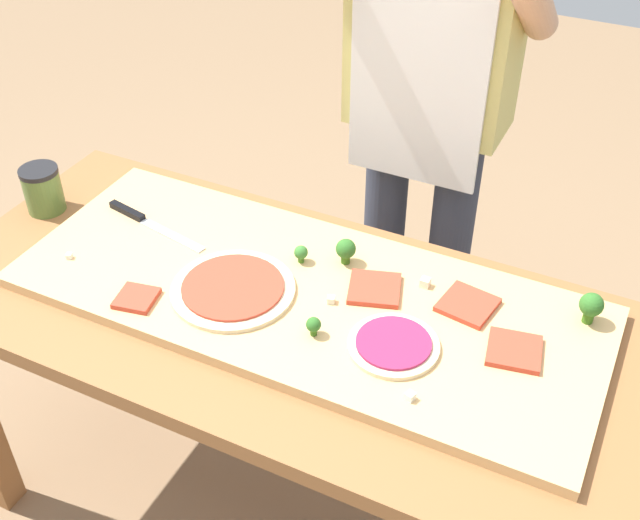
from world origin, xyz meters
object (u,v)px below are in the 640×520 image
object	(u,v)px
pizza_slice_near_right	(136,298)
sauce_jar	(43,189)
prep_table	(291,346)
cheese_crumble_a	(410,396)
broccoli_floret_back_mid	(314,325)
cheese_crumble_c	(331,300)
chefs_knife	(143,219)
broccoli_floret_center_right	(591,306)
broccoli_floret_back_left	(301,253)
pizza_slice_far_right	(374,289)
broccoli_floret_front_right	(346,250)
pizza_slice_far_left	(514,350)
cheese_crumble_d	(69,256)
pizza_whole_beet_magenta	(394,345)
pizza_whole_tomato_red	(233,289)
cook_center	(429,88)
cheese_crumble_b	(425,282)
pizza_slice_near_left	(468,305)

from	to	relation	value
pizza_slice_near_right	sauce_jar	xyz separation A→B (m)	(-0.44, 0.21, 0.03)
prep_table	cheese_crumble_a	size ratio (longest dim) A/B	102.33
broccoli_floret_back_mid	cheese_crumble_a	bearing A→B (deg)	-17.92
cheese_crumble_a	cheese_crumble_c	bearing A→B (deg)	143.87
cheese_crumble_a	chefs_knife	bearing A→B (deg)	162.37
broccoli_floret_center_right	broccoli_floret_back_left	distance (m)	0.62
pizza_slice_far_right	broccoli_floret_front_right	distance (m)	0.12
pizza_slice_far_left	broccoli_floret_back_left	bearing A→B (deg)	171.73
chefs_knife	cheese_crumble_d	distance (m)	0.20
prep_table	pizza_whole_beet_magenta	xyz separation A→B (m)	(0.25, -0.03, 0.14)
prep_table	pizza_slice_far_left	distance (m)	0.49
pizza_whole_tomato_red	sauce_jar	distance (m)	0.61
pizza_whole_beet_magenta	broccoli_floret_front_right	world-z (taller)	broccoli_floret_front_right
pizza_whole_tomato_red	pizza_slice_far_left	xyz separation A→B (m)	(0.59, 0.08, -0.00)
pizza_slice_far_left	broccoli_floret_front_right	bearing A→B (deg)	164.53
cheese_crumble_a	cook_center	world-z (taller)	cook_center
chefs_knife	pizza_whole_beet_magenta	bearing A→B (deg)	-10.92
prep_table	cheese_crumble_c	distance (m)	0.17
pizza_slice_far_left	sauce_jar	distance (m)	1.20
cheese_crumble_b	pizza_slice_far_right	bearing A→B (deg)	-145.63
cheese_crumble_a	cheese_crumble_b	bearing A→B (deg)	105.39
chefs_knife	cheese_crumble_b	bearing A→B (deg)	5.81
pizza_slice_far_left	broccoli_floret_back_mid	world-z (taller)	broccoli_floret_back_mid
prep_table	pizza_slice_far_right	size ratio (longest dim) A/B	14.82
cook_center	cheese_crumble_a	bearing A→B (deg)	-71.26
prep_table	cheese_crumble_b	size ratio (longest dim) A/B	82.96
pizza_whole_tomato_red	cheese_crumble_c	distance (m)	0.21
pizza_slice_near_left	cheese_crumble_c	xyz separation A→B (m)	(-0.26, -0.11, 0.00)
broccoli_floret_front_right	cheese_crumble_a	xyz separation A→B (m)	(0.28, -0.32, -0.03)
broccoli_floret_back_left	cheese_crumble_d	distance (m)	0.53
cheese_crumble_b	pizza_slice_far_left	bearing A→B (deg)	-27.00
cheese_crumble_a	sauce_jar	size ratio (longest dim) A/B	0.13
pizza_whole_tomato_red	pizza_whole_beet_magenta	world-z (taller)	same
pizza_whole_tomato_red	cook_center	world-z (taller)	cook_center
pizza_slice_near_right	cook_center	bearing A→B (deg)	66.00
pizza_slice_near_right	cheese_crumble_b	bearing A→B (deg)	30.53
pizza_whole_tomato_red	pizza_slice_far_left	bearing A→B (deg)	7.95
cheese_crumble_b	broccoli_floret_center_right	bearing A→B (deg)	6.64
pizza_whole_beet_magenta	broccoli_floret_front_right	bearing A→B (deg)	133.99
cheese_crumble_c	pizza_slice_near_left	bearing A→B (deg)	23.35
broccoli_floret_center_right	cheese_crumble_c	size ratio (longest dim) A/B	4.63
prep_table	sauce_jar	size ratio (longest dim) A/B	13.75
cheese_crumble_a	broccoli_floret_center_right	bearing A→B (deg)	55.06
pizza_slice_far_left	cheese_crumble_c	distance (m)	0.39
pizza_whole_beet_magenta	cook_center	xyz separation A→B (m)	(-0.19, 0.68, 0.21)
chefs_knife	broccoli_floret_back_mid	xyz separation A→B (m)	(0.55, -0.17, 0.02)
pizza_slice_far_left	cook_center	size ratio (longest dim) A/B	0.06
cheese_crumble_b	cook_center	size ratio (longest dim) A/B	0.01
pizza_whole_beet_magenta	sauce_jar	xyz separation A→B (m)	(-0.98, 0.10, 0.03)
sauce_jar	prep_table	bearing A→B (deg)	-5.51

